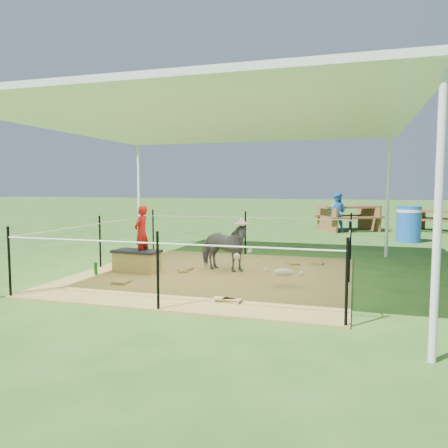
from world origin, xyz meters
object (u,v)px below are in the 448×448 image
(pony, at_px, (223,247))
(foal, at_px, (284,271))
(trash_barrel, at_px, (409,224))
(picnic_table_far, at_px, (438,221))
(green_bottle, at_px, (96,269))
(picnic_table_near, at_px, (348,218))
(woman, at_px, (141,226))
(distant_person, at_px, (337,212))
(straw_bale, at_px, (137,262))

(pony, height_order, foal, pony)
(trash_barrel, bearing_deg, picnic_table_far, 68.57)
(green_bottle, bearing_deg, foal, 1.46)
(pony, bearing_deg, foal, -111.46)
(trash_barrel, bearing_deg, pony, -123.48)
(green_bottle, distance_m, foal, 3.23)
(green_bottle, relative_size, pony, 0.21)
(trash_barrel, relative_size, picnic_table_near, 0.48)
(foal, height_order, picnic_table_near, picnic_table_near)
(green_bottle, height_order, foal, foal)
(woman, height_order, picnic_table_far, woman)
(foal, relative_size, trash_barrel, 0.87)
(woman, xyz_separation_m, distant_person, (3.02, 8.24, -0.17))
(straw_bale, bearing_deg, picnic_table_far, 55.52)
(foal, relative_size, picnic_table_far, 0.50)
(picnic_table_near, bearing_deg, picnic_table_far, -20.04)
(picnic_table_far, bearing_deg, trash_barrel, -81.42)
(green_bottle, bearing_deg, distant_person, 67.13)
(green_bottle, bearing_deg, picnic_table_far, 54.58)
(pony, xyz_separation_m, distant_person, (1.67, 7.72, 0.21))
(green_bottle, bearing_deg, pony, 25.84)
(foal, relative_size, distant_person, 0.65)
(straw_bale, bearing_deg, pony, 19.66)
(straw_bale, distance_m, foal, 2.70)
(picnic_table_far, distance_m, distant_person, 3.48)
(woman, distance_m, picnic_table_near, 9.49)
(foal, bearing_deg, trash_barrel, 65.97)
(distant_person, bearing_deg, pony, 86.01)
(picnic_table_near, height_order, distant_person, distant_person)
(distant_person, bearing_deg, picnic_table_near, -113.31)
(straw_bale, relative_size, green_bottle, 3.60)
(straw_bale, xyz_separation_m, foal, (2.67, -0.37, 0.07))
(green_bottle, relative_size, foal, 0.25)
(green_bottle, height_order, distant_person, distant_person)
(foal, xyz_separation_m, picnic_table_far, (3.73, 9.70, 0.09))
(picnic_table_near, distance_m, distant_person, 0.76)
(pony, bearing_deg, picnic_table_far, -15.07)
(trash_barrel, distance_m, distant_person, 2.95)
(woman, distance_m, distant_person, 8.78)
(trash_barrel, relative_size, distant_person, 0.74)
(pony, height_order, trash_barrel, trash_barrel)
(woman, xyz_separation_m, foal, (2.57, -0.37, -0.57))
(picnic_table_near, bearing_deg, straw_bale, -140.87)
(woman, bearing_deg, trash_barrel, 143.83)
(picnic_table_far, bearing_deg, foal, -81.04)
(woman, distance_m, green_bottle, 1.06)
(woman, bearing_deg, foal, 85.26)
(foal, bearing_deg, green_bottle, 178.28)
(trash_barrel, bearing_deg, green_bottle, -130.98)
(pony, relative_size, distant_person, 0.77)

